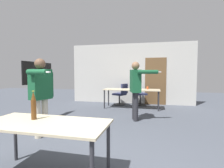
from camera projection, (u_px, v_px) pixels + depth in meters
The scene contains 10 objects.
back_wall at pixel (131, 74), 7.92m from camera, with size 5.53×0.12×2.71m.
conference_table_near at pixel (45, 128), 2.25m from camera, with size 1.64×0.76×0.75m.
conference_table_far at pixel (132, 91), 6.83m from camera, with size 2.16×0.74×0.75m.
tv_screen at pixel (38, 83), 5.07m from camera, with size 0.44×1.26×1.70m.
person_far_watching at pixel (41, 90), 3.74m from camera, with size 0.72×0.79×1.69m.
person_right_polo at pixel (136, 85), 5.06m from camera, with size 0.90×0.65×1.71m.
office_chair_side_rolled at pixel (121, 95), 7.56m from camera, with size 0.66×0.62×0.92m.
office_chair_far_left at pixel (139, 95), 7.46m from camera, with size 0.68×0.66×0.95m.
beer_bottle at pixel (34, 106), 2.38m from camera, with size 0.07×0.07×0.40m.
drink_cup at pixel (148, 88), 6.78m from camera, with size 0.07×0.07×0.11m.
Camera 1 is at (1.07, -1.50, 1.38)m, focal length 28.00 mm.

